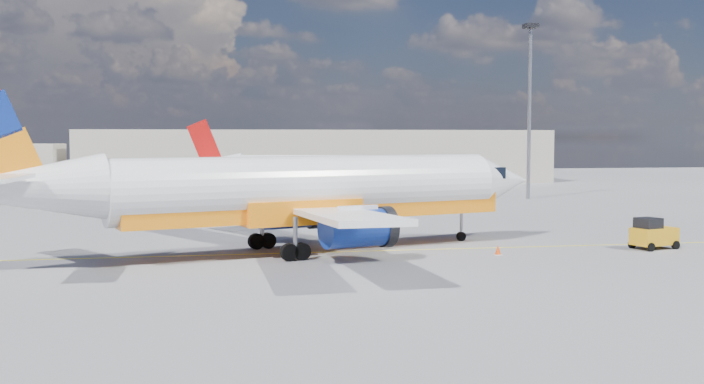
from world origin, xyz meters
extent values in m
plane|color=slate|center=(0.00, 0.00, 0.00)|extent=(240.00, 240.00, 0.00)
cube|color=yellow|center=(0.00, 3.00, 0.01)|extent=(70.00, 0.15, 0.01)
cube|color=beige|center=(5.00, 75.00, 4.00)|extent=(70.00, 14.00, 8.00)
cylinder|color=white|center=(-5.17, 3.28, 3.95)|extent=(24.14, 10.68, 3.73)
cone|color=white|center=(8.45, 7.49, 3.95)|extent=(5.29, 4.86, 3.73)
cone|color=white|center=(-20.35, -1.42, 4.33)|extent=(8.38, 5.65, 3.54)
cube|color=black|center=(6.98, 7.03, 4.55)|extent=(2.52, 2.96, 0.77)
cube|color=orange|center=(-4.64, 3.44, 2.69)|extent=(23.95, 10.06, 1.32)
cube|color=white|center=(-9.01, 10.12, 2.96)|extent=(9.81, 13.07, 0.88)
cube|color=white|center=(-4.47, -4.54, 2.96)|extent=(4.23, 13.33, 0.88)
cylinder|color=navy|center=(-6.10, 8.15, 1.92)|extent=(4.39, 3.16, 2.08)
cylinder|color=navy|center=(-3.19, -1.27, 1.92)|extent=(4.39, 3.16, 2.08)
cylinder|color=black|center=(-4.43, 8.67, 1.92)|extent=(1.20, 2.36, 2.30)
cylinder|color=black|center=(-1.51, -0.76, 1.92)|extent=(1.20, 2.36, 2.30)
cylinder|color=gray|center=(5.30, 6.51, 1.37)|extent=(0.25, 0.25, 2.30)
cylinder|color=black|center=(5.30, 6.51, 0.31)|extent=(0.66, 0.43, 0.61)
cylinder|color=black|center=(-8.04, 5.14, 0.49)|extent=(1.07, 0.69, 0.99)
cylinder|color=black|center=(-6.49, 0.12, 0.49)|extent=(1.07, 0.69, 0.99)
cylinder|color=white|center=(2.24, 51.05, 3.25)|extent=(20.08, 6.88, 3.07)
cone|color=white|center=(13.75, 48.76, 3.25)|extent=(4.14, 3.71, 3.07)
cone|color=white|center=(-10.60, 53.60, 3.57)|extent=(6.77, 4.09, 2.92)
cube|color=black|center=(12.51, 49.01, 3.75)|extent=(1.91, 2.34, 0.63)
cube|color=white|center=(2.68, 50.96, 2.21)|extent=(19.97, 6.35, 1.08)
cube|color=white|center=(2.14, 57.51, 2.44)|extent=(3.41, 10.96, 0.73)
cube|color=white|center=(-0.33, 45.12, 2.44)|extent=(7.23, 11.03, 0.73)
cylinder|color=white|center=(3.47, 54.95, 1.58)|extent=(3.52, 2.32, 1.72)
cylinder|color=white|center=(1.89, 46.98, 1.58)|extent=(3.52, 2.32, 1.72)
cylinder|color=black|center=(4.89, 54.67, 1.58)|extent=(0.81, 1.95, 1.90)
cylinder|color=black|center=(3.30, 46.70, 1.58)|extent=(0.81, 1.95, 1.90)
cube|color=#B60F0E|center=(-11.93, 53.87, 6.32)|extent=(4.21, 1.09, 5.63)
cube|color=white|center=(-11.37, 56.70, 4.15)|extent=(2.50, 4.72, 0.16)
cube|color=white|center=(-12.49, 51.03, 4.15)|extent=(3.94, 4.91, 0.16)
cylinder|color=gray|center=(11.09, 49.29, 1.13)|extent=(0.19, 0.19, 1.90)
cylinder|color=black|center=(11.09, 49.29, 0.25)|extent=(0.54, 0.31, 0.51)
cylinder|color=black|center=(0.89, 53.53, 0.41)|extent=(0.86, 0.49, 0.81)
cylinder|color=black|center=(0.04, 49.28, 0.41)|extent=(0.86, 0.49, 0.81)
cylinder|color=black|center=(14.72, 1.26, 0.27)|extent=(0.57, 0.35, 0.53)
cylinder|color=black|center=(15.13, -0.16, 0.27)|extent=(0.57, 0.35, 0.53)
cylinder|color=black|center=(16.76, 1.85, 0.27)|extent=(0.57, 0.35, 0.53)
cylinder|color=black|center=(17.17, 0.43, 0.27)|extent=(0.57, 0.35, 0.53)
cube|color=orange|center=(15.94, 0.84, 0.80)|extent=(3.06, 2.19, 1.06)
cube|color=black|center=(15.43, 0.70, 1.64)|extent=(1.58, 1.58, 0.64)
cube|color=white|center=(5.47, 0.09, 0.02)|extent=(0.43, 0.43, 0.04)
cone|color=#EC4009|center=(5.47, 0.09, 0.32)|extent=(0.36, 0.36, 0.56)
cylinder|color=gray|center=(24.03, 39.77, 9.49)|extent=(0.42, 0.42, 18.99)
cube|color=black|center=(24.03, 39.77, 19.27)|extent=(1.42, 1.42, 0.47)
camera|label=1|loc=(-11.05, -43.39, 6.92)|focal=40.00mm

